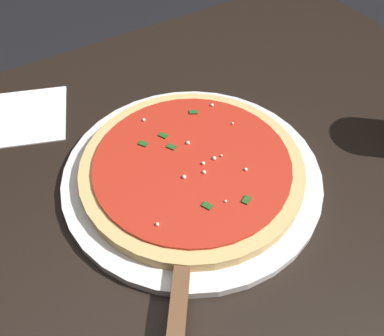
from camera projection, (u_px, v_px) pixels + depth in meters
The scene contains 5 objects.
restaurant_table at pixel (193, 253), 0.63m from camera, with size 1.13×0.85×0.73m.
serving_plate at pixel (192, 175), 0.57m from camera, with size 0.35×0.35×0.01m, color white.
pizza at pixel (192, 167), 0.55m from camera, with size 0.30×0.30×0.02m.
pizza_server at pixel (181, 284), 0.45m from camera, with size 0.17×0.20×0.01m.
napkin_folded_right at pixel (30, 116), 0.66m from camera, with size 0.11×0.13×0.00m, color white.
Camera 1 is at (0.17, 0.27, 1.17)m, focal length 38.97 mm.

